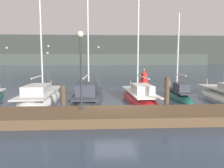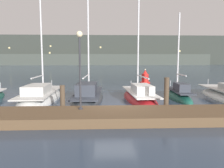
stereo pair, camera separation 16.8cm
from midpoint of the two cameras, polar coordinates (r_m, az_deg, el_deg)
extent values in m
plane|color=#2D3D51|center=(13.22, 1.00, -6.76)|extent=(400.00, 400.00, 0.00)
cube|color=brown|center=(11.03, 1.74, -8.26)|extent=(24.58, 2.80, 0.45)
cylinder|color=#4C3D2D|center=(12.67, -12.42, -3.86)|extent=(0.28, 0.28, 1.58)
cylinder|color=#4C3D2D|center=(13.01, 14.38, -2.71)|extent=(0.28, 0.28, 1.99)
cylinder|color=silver|center=(20.72, -26.92, -0.35)|extent=(0.04, 0.04, 0.50)
ellipsoid|color=white|center=(17.36, -17.71, -3.86)|extent=(2.64, 8.48, 1.47)
cube|color=silver|center=(17.27, -17.78, -1.96)|extent=(2.22, 7.13, 0.08)
cube|color=silver|center=(16.25, -18.68, -1.29)|extent=(1.54, 2.73, 0.61)
cylinder|color=silver|center=(18.04, -17.90, 16.63)|extent=(0.12, 0.12, 11.43)
cylinder|color=silver|center=(16.36, -18.61, 1.80)|extent=(0.15, 2.97, 0.09)
cylinder|color=silver|center=(20.99, -15.25, 0.27)|extent=(0.04, 0.04, 0.50)
ellipsoid|color=#2D3338|center=(16.95, -5.96, -3.83)|extent=(2.54, 8.23, 1.28)
cube|color=#333842|center=(16.88, -5.98, -2.27)|extent=(2.14, 6.91, 0.08)
cube|color=#333842|center=(15.85, -6.32, -1.25)|extent=(1.45, 2.66, 0.80)
cylinder|color=silver|center=(17.63, -6.01, 17.23)|extent=(0.12, 0.12, 11.71)
cylinder|color=silver|center=(15.51, -6.45, 2.04)|extent=(0.22, 3.74, 0.09)
cylinder|color=silver|center=(20.55, -5.02, 0.02)|extent=(0.04, 0.04, 0.50)
ellipsoid|color=red|center=(16.64, 7.38, -4.04)|extent=(2.38, 7.52, 1.22)
cube|color=silver|center=(16.54, 7.41, -2.00)|extent=(2.00, 6.32, 0.08)
cube|color=silver|center=(15.63, 8.16, -1.26)|extent=(1.32, 2.44, 0.60)
cylinder|color=silver|center=(17.09, 7.20, 14.28)|extent=(0.12, 0.12, 9.51)
cylinder|color=silver|center=(15.38, 8.35, 1.86)|extent=(0.25, 3.30, 0.09)
cylinder|color=silver|center=(19.82, 5.23, 0.17)|extent=(0.04, 0.04, 0.50)
ellipsoid|color=#195647|center=(17.71, 17.20, -3.64)|extent=(1.56, 5.32, 1.18)
cube|color=#333842|center=(17.62, 17.27, -1.57)|extent=(1.31, 4.46, 0.08)
cube|color=#333842|center=(16.98, 17.93, -0.78)|extent=(0.87, 1.72, 0.57)
cylinder|color=silver|center=(17.86, 17.19, 8.05)|extent=(0.12, 0.12, 5.91)
cylinder|color=silver|center=(16.94, 17.99, 2.26)|extent=(0.18, 2.00, 0.09)
cylinder|color=silver|center=(19.89, 15.24, 0.12)|extent=(0.04, 0.04, 0.50)
cylinder|color=silver|center=(22.31, 24.00, 0.57)|extent=(0.04, 0.04, 0.50)
cylinder|color=red|center=(27.97, 8.79, 0.40)|extent=(1.26, 1.26, 0.16)
cylinder|color=red|center=(27.92, 8.81, 1.58)|extent=(0.84, 0.84, 1.01)
cone|color=red|center=(27.86, 8.84, 3.13)|extent=(0.59, 0.59, 0.50)
sphere|color=#F9EAB7|center=(27.85, 8.85, 3.74)|extent=(0.16, 0.16, 0.16)
cylinder|color=#2D2D33|center=(11.52, -7.77, -6.37)|extent=(0.24, 0.24, 0.06)
cylinder|color=#2D2D33|center=(11.25, -7.91, 2.82)|extent=(0.10, 0.10, 3.63)
sphere|color=#F9EAB7|center=(11.29, -8.07, 12.76)|extent=(0.32, 0.32, 0.32)
cube|color=#333833|center=(121.59, -2.26, 8.70)|extent=(240.00, 16.00, 15.22)
cube|color=#3F463F|center=(112.98, -11.97, 6.24)|extent=(144.00, 10.00, 5.41)
cube|color=#F4DB8C|center=(114.74, 5.97, 5.65)|extent=(0.80, 0.10, 0.80)
cube|color=#F4DB8C|center=(122.77, -25.22, 8.55)|extent=(0.80, 0.10, 0.80)
cube|color=#F4DB8C|center=(120.61, 17.31, 8.22)|extent=(0.80, 0.10, 0.80)
cube|color=#F4DB8C|center=(113.61, -2.97, 9.55)|extent=(0.80, 0.10, 0.80)
cube|color=#F4DB8C|center=(116.57, -15.73, 9.50)|extent=(0.80, 0.10, 0.80)
cube|color=#F4DB8C|center=(116.55, -15.92, 7.84)|extent=(0.80, 0.10, 0.80)
camera|label=1|loc=(0.08, -89.70, 0.03)|focal=35.00mm
camera|label=2|loc=(0.08, 90.30, -0.03)|focal=35.00mm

